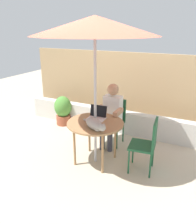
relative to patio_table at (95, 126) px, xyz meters
name	(u,v)px	position (x,y,z in m)	size (l,w,h in m)	color
ground_plane	(95,161)	(0.00, 0.00, -0.68)	(14.00, 14.00, 0.00)	#BCAD93
fence_back	(133,89)	(0.00, 1.96, 0.18)	(5.40, 0.08, 1.70)	tan
planter_wall_low	(123,122)	(0.00, 1.34, -0.43)	(4.86, 0.20, 0.49)	beige
patio_table	(95,126)	(0.00, 0.00, 0.00)	(0.95, 0.95, 0.74)	#9E754C
patio_umbrella	(95,26)	(0.00, 0.00, 1.57)	(1.90, 1.90, 2.40)	#B7B7BC
chair_occupied	(114,117)	(0.00, 0.83, -0.14)	(0.40, 0.40, 0.91)	#194C2D
chair_empty	(148,142)	(0.88, 0.11, -0.14)	(0.45, 0.45, 0.91)	#194C2D
person_seated	(111,112)	(0.00, 0.67, 0.03)	(0.48, 0.48, 1.25)	white
laptop	(97,115)	(-0.06, 0.19, 0.13)	(0.32, 0.27, 0.21)	silver
cat	(95,124)	(0.12, -0.25, 0.15)	(0.56, 0.42, 0.17)	gray
potted_plant_near_fence	(63,110)	(-1.46, 1.13, -0.31)	(0.41, 0.41, 0.70)	#9E5138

